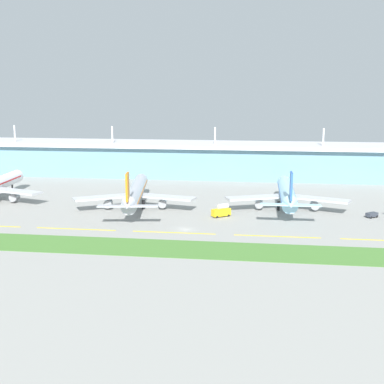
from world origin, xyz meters
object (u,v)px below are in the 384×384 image
(airliner_far_middle, at_px, (287,194))
(fuel_truck, at_px, (222,211))
(airliner_near_middle, at_px, (135,193))
(pushback_tug, at_px, (372,215))

(airliner_far_middle, distance_m, fuel_truck, 29.40)
(airliner_near_middle, relative_size, fuel_truck, 9.25)
(airliner_far_middle, bearing_deg, pushback_tug, -16.68)
(airliner_far_middle, xyz_separation_m, pushback_tug, (31.03, -9.30, -5.34))
(airliner_far_middle, height_order, pushback_tug, airliner_far_middle)
(airliner_near_middle, xyz_separation_m, airliner_far_middle, (59.86, 6.13, -0.01))
(airliner_near_middle, xyz_separation_m, pushback_tug, (90.90, -3.17, -5.35))
(pushback_tug, xyz_separation_m, fuel_truck, (-55.60, -6.30, 1.16))
(airliner_near_middle, height_order, airliner_far_middle, same)
(airliner_near_middle, height_order, pushback_tug, airliner_near_middle)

